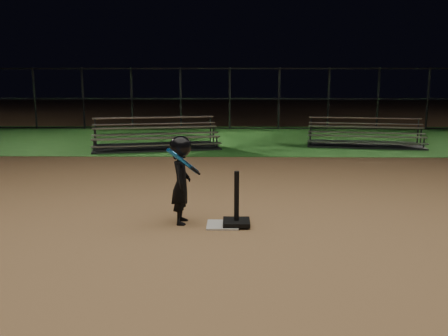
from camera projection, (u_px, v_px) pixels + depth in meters
ground at (223, 226)px, 6.79m from camera, size 80.00×80.00×0.00m
grass_strip at (229, 138)px, 16.61m from camera, size 60.00×8.00×0.01m
home_plate at (223, 225)px, 6.79m from camera, size 0.45×0.45×0.02m
batting_tee at (236, 215)px, 6.75m from camera, size 0.38×0.38×0.77m
child_batter at (181, 177)px, 6.79m from camera, size 0.44×0.60×1.28m
bleacher_left at (156, 142)px, 14.25m from camera, size 4.00×2.60×0.90m
bleacher_right at (364, 140)px, 14.79m from camera, size 3.69×2.25×0.85m
backstop_fence at (230, 99)px, 19.33m from camera, size 20.08×0.08×2.50m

